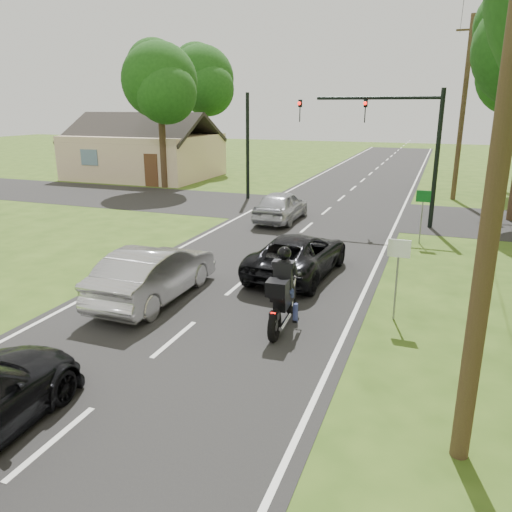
# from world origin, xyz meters

# --- Properties ---
(ground) EXTENTS (140.00, 140.00, 0.00)m
(ground) POSITION_xyz_m (0.00, 0.00, 0.00)
(ground) COLOR #2F4B15
(ground) RESTS_ON ground
(road) EXTENTS (8.00, 100.00, 0.01)m
(road) POSITION_xyz_m (0.00, 10.00, 0.01)
(road) COLOR black
(road) RESTS_ON ground
(cross_road) EXTENTS (60.00, 7.00, 0.01)m
(cross_road) POSITION_xyz_m (0.00, 16.00, 0.01)
(cross_road) COLOR black
(cross_road) RESTS_ON ground
(motorcycle_rider) EXTENTS (0.68, 2.41, 2.08)m
(motorcycle_rider) POSITION_xyz_m (2.17, 1.54, 0.82)
(motorcycle_rider) COLOR black
(motorcycle_rider) RESTS_ON ground
(dark_suv) EXTENTS (2.54, 4.95, 1.34)m
(dark_suv) POSITION_xyz_m (1.41, 5.57, 0.68)
(dark_suv) COLOR black
(dark_suv) RESTS_ON road
(silver_sedan) EXTENTS (1.62, 4.63, 1.52)m
(silver_sedan) POSITION_xyz_m (-1.78, 2.09, 0.77)
(silver_sedan) COLOR #B7B6BC
(silver_sedan) RESTS_ON road
(silver_suv) EXTENTS (1.74, 4.29, 1.46)m
(silver_suv) POSITION_xyz_m (-1.50, 12.89, 0.74)
(silver_suv) COLOR #A9ABB1
(silver_suv) RESTS_ON road
(traffic_signal) EXTENTS (6.38, 0.44, 6.00)m
(traffic_signal) POSITION_xyz_m (3.34, 14.00, 4.14)
(traffic_signal) COLOR black
(traffic_signal) RESTS_ON ground
(signal_pole_far) EXTENTS (0.20, 0.20, 6.00)m
(signal_pole_far) POSITION_xyz_m (-5.20, 18.00, 3.00)
(signal_pole_far) COLOR black
(signal_pole_far) RESTS_ON ground
(utility_pole_near) EXTENTS (1.60, 0.28, 10.00)m
(utility_pole_near) POSITION_xyz_m (6.20, -2.00, 5.08)
(utility_pole_near) COLOR #4D3923
(utility_pole_near) RESTS_ON ground
(utility_pole_far) EXTENTS (1.60, 0.28, 10.00)m
(utility_pole_far) POSITION_xyz_m (6.20, 22.00, 5.08)
(utility_pole_far) COLOR #4D3923
(utility_pole_far) RESTS_ON ground
(sign_white) EXTENTS (0.55, 0.07, 2.12)m
(sign_white) POSITION_xyz_m (4.70, 2.98, 1.60)
(sign_white) COLOR slate
(sign_white) RESTS_ON ground
(sign_green) EXTENTS (0.55, 0.07, 2.12)m
(sign_green) POSITION_xyz_m (4.90, 10.98, 1.60)
(sign_green) COLOR slate
(sign_green) RESTS_ON ground
(tree_left_near) EXTENTS (5.12, 4.96, 9.22)m
(tree_left_near) POSITION_xyz_m (-11.73, 19.78, 6.53)
(tree_left_near) COLOR #332316
(tree_left_near) RESTS_ON ground
(tree_left_far) EXTENTS (5.76, 5.58, 10.14)m
(tree_left_far) POSITION_xyz_m (-13.70, 29.76, 7.13)
(tree_left_far) COLOR #332316
(tree_left_far) RESTS_ON ground
(house) EXTENTS (10.20, 8.00, 4.84)m
(house) POSITION_xyz_m (-16.00, 24.00, 1.77)
(house) COLOR tan
(house) RESTS_ON ground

